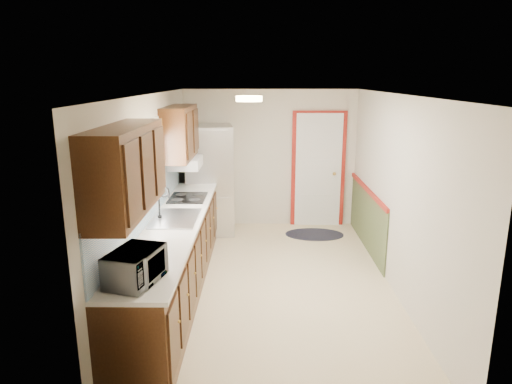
{
  "coord_description": "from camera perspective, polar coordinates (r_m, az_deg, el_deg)",
  "views": [
    {
      "loc": [
        -0.17,
        -5.43,
        2.6
      ],
      "look_at": [
        -0.23,
        0.3,
        1.15
      ],
      "focal_mm": 32.0,
      "sensor_mm": 36.0,
      "label": 1
    }
  ],
  "objects": [
    {
      "name": "rug",
      "position": [
        7.83,
        7.31,
        -5.27
      ],
      "size": [
        1.01,
        0.67,
        0.01
      ],
      "primitive_type": "ellipsoid",
      "rotation": [
        0.0,
        0.0,
        -0.04
      ],
      "color": "black",
      "rests_on": "ground"
    },
    {
      "name": "microwave",
      "position": [
        3.92,
        -14.87,
        -8.57
      ],
      "size": [
        0.4,
        0.56,
        0.34
      ],
      "primitive_type": "imported",
      "rotation": [
        0.0,
        0.0,
        1.32
      ],
      "color": "white",
      "rests_on": "kitchen_run"
    },
    {
      "name": "back_wall_trim",
      "position": [
        7.91,
        9.0,
        1.54
      ],
      "size": [
        1.12,
        2.3,
        2.08
      ],
      "color": "maroon",
      "rests_on": "ground"
    },
    {
      "name": "room_shell",
      "position": [
        5.61,
        2.29,
        -0.25
      ],
      "size": [
        3.2,
        5.2,
        2.52
      ],
      "color": "beige",
      "rests_on": "ground"
    },
    {
      "name": "refrigerator",
      "position": [
        7.71,
        -5.79,
        1.5
      ],
      "size": [
        0.85,
        0.81,
        1.83
      ],
      "rotation": [
        0.0,
        0.0,
        0.13
      ],
      "color": "#B7B7BC",
      "rests_on": "ground"
    },
    {
      "name": "kitchen_run",
      "position": [
        5.54,
        -10.58,
        -4.88
      ],
      "size": [
        0.63,
        4.0,
        2.2
      ],
      "color": "#331A0B",
      "rests_on": "ground"
    },
    {
      "name": "cooktop",
      "position": [
        6.47,
        -8.52,
        -0.72
      ],
      "size": [
        0.5,
        0.6,
        0.02
      ],
      "primitive_type": "cube",
      "color": "black",
      "rests_on": "kitchen_run"
    },
    {
      "name": "ceiling_fixture",
      "position": [
        5.24,
        -0.87,
        11.59
      ],
      "size": [
        0.3,
        0.3,
        0.06
      ],
      "primitive_type": "cylinder",
      "color": "#FFD88C",
      "rests_on": "room_shell"
    }
  ]
}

